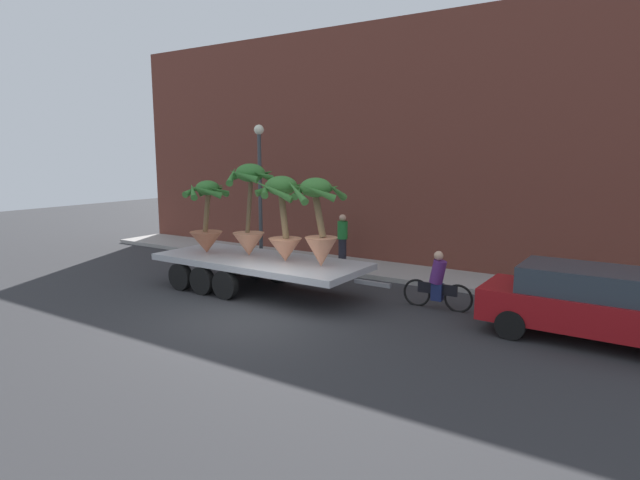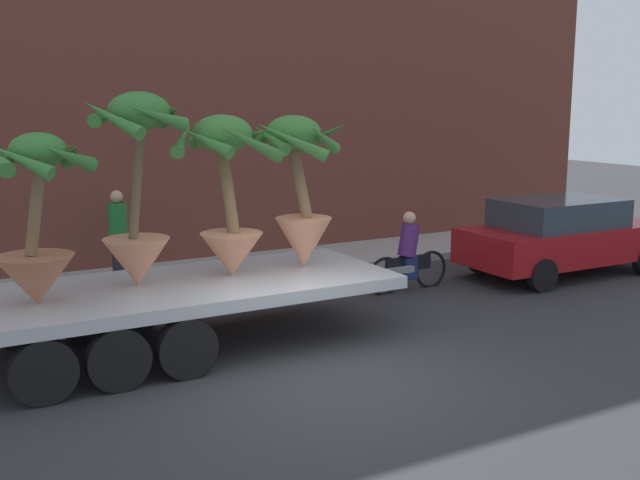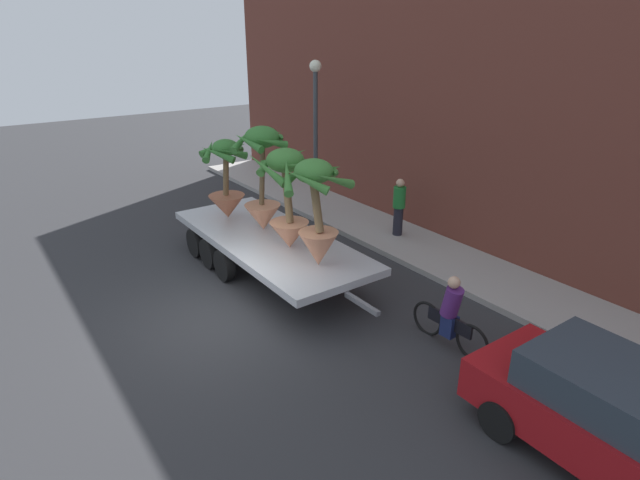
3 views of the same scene
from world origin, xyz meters
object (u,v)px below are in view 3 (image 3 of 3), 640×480
(pedestrian_near_gate, at_px, (399,206))
(cyclist, at_px, (450,316))
(potted_palm_middle, at_px, (226,184))
(parked_car, at_px, (629,425))
(potted_palm_front, at_px, (287,197))
(street_lamp, at_px, (316,119))
(potted_palm_extra, at_px, (316,212))
(flatbed_trailer, at_px, (264,241))
(potted_palm_rear, at_px, (262,180))

(pedestrian_near_gate, bearing_deg, cyclist, -33.22)
(potted_palm_middle, xyz_separation_m, parked_car, (10.32, 0.91, -1.13))
(potted_palm_front, distance_m, parked_car, 7.78)
(pedestrian_near_gate, xyz_separation_m, street_lamp, (-2.98, -0.87, 2.19))
(potted_palm_extra, bearing_deg, cyclist, 21.42)
(cyclist, relative_size, parked_car, 0.41)
(cyclist, height_order, parked_car, parked_car)
(potted_palm_middle, xyz_separation_m, potted_palm_extra, (3.88, 0.23, 0.24))
(potted_palm_middle, height_order, pedestrian_near_gate, potted_palm_middle)
(flatbed_trailer, xyz_separation_m, potted_palm_extra, (2.28, 0.03, 1.43))
(potted_palm_middle, xyz_separation_m, cyclist, (6.79, 1.37, -1.29))
(parked_car, bearing_deg, potted_palm_extra, -174.06)
(street_lamp, bearing_deg, potted_palm_rear, -55.00)
(potted_palm_rear, bearing_deg, potted_palm_extra, -2.24)
(potted_palm_rear, distance_m, potted_palm_front, 1.30)
(potted_palm_front, height_order, cyclist, potted_palm_front)
(potted_palm_front, distance_m, pedestrian_near_gate, 4.37)
(flatbed_trailer, height_order, street_lamp, street_lamp)
(potted_palm_rear, relative_size, potted_palm_front, 1.13)
(potted_palm_front, distance_m, potted_palm_extra, 1.19)
(parked_car, bearing_deg, potted_palm_middle, -174.99)
(pedestrian_near_gate, bearing_deg, flatbed_trailer, -97.28)
(potted_palm_front, xyz_separation_m, street_lamp, (-3.54, 3.30, 1.01))
(potted_palm_extra, height_order, cyclist, potted_palm_extra)
(flatbed_trailer, height_order, potted_palm_extra, potted_palm_extra)
(street_lamp, bearing_deg, cyclist, -15.91)
(parked_car, xyz_separation_m, street_lamp, (-11.17, 2.64, 2.40))
(pedestrian_near_gate, bearing_deg, potted_palm_rear, -100.16)
(parked_car, height_order, street_lamp, street_lamp)
(potted_palm_middle, bearing_deg, potted_palm_extra, 3.46)
(flatbed_trailer, distance_m, potted_palm_extra, 2.69)
(potted_palm_rear, height_order, potted_palm_front, potted_palm_rear)
(street_lamp, bearing_deg, potted_palm_middle, -76.62)
(flatbed_trailer, relative_size, pedestrian_near_gate, 4.29)
(potted_palm_extra, relative_size, parked_car, 0.53)
(cyclist, height_order, pedestrian_near_gate, pedestrian_near_gate)
(potted_palm_front, relative_size, pedestrian_near_gate, 1.39)
(potted_palm_middle, relative_size, pedestrian_near_gate, 1.28)
(potted_palm_middle, height_order, parked_car, potted_palm_middle)
(potted_palm_extra, height_order, pedestrian_near_gate, potted_palm_extra)
(flatbed_trailer, distance_m, pedestrian_near_gate, 4.26)
(potted_palm_front, bearing_deg, flatbed_trailer, -177.71)
(potted_palm_extra, distance_m, pedestrian_near_gate, 4.68)
(potted_palm_front, height_order, parked_car, potted_palm_front)
(flatbed_trailer, relative_size, parked_car, 1.64)
(flatbed_trailer, distance_m, parked_car, 8.75)
(cyclist, distance_m, pedestrian_near_gate, 5.57)
(flatbed_trailer, bearing_deg, parked_car, 4.62)
(potted_palm_front, xyz_separation_m, cyclist, (4.09, 1.13, -1.55))
(flatbed_trailer, xyz_separation_m, pedestrian_near_gate, (0.54, 4.22, 0.27))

